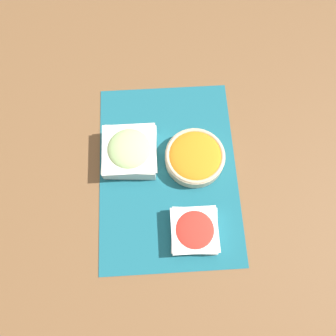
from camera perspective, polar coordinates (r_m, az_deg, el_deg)
name	(u,v)px	position (r m, az deg, el deg)	size (l,w,h in m)	color
ground_plane	(168,172)	(0.98, 0.00, -0.65)	(3.00, 3.00, 0.00)	brown
placemat	(168,172)	(0.98, 0.00, -0.62)	(0.58, 0.41, 0.00)	#195B6B
carrot_bowl	(195,157)	(0.97, 4.70, 1.95)	(0.18, 0.18, 0.05)	#C6B28E
cucumber_bowl	(130,151)	(0.97, -6.68, 2.95)	(0.16, 0.16, 0.08)	silver
tomato_bowl	(194,231)	(0.91, 4.62, -10.81)	(0.13, 0.13, 0.05)	white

